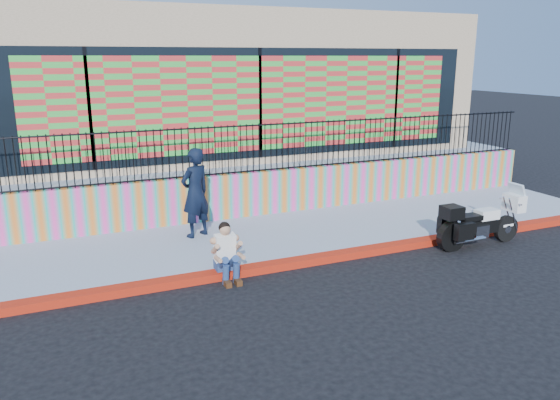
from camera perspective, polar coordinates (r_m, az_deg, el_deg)
ground at (r=11.28m, az=5.76°, el=-6.22°), size 90.00×90.00×0.00m
red_curb at (r=11.26m, az=5.77°, el=-5.87°), size 16.00×0.30×0.15m
sidewalk at (r=12.64m, az=2.13°, el=-3.48°), size 16.00×3.00×0.15m
mural_wall at (r=13.87m, az=-0.69°, el=0.87°), size 16.00×0.20×1.10m
metal_fence at (r=13.64m, az=-0.71°, el=5.57°), size 15.80×0.04×1.20m
elevated_platform at (r=18.59m, az=-6.81°, el=4.09°), size 16.00×10.00×1.25m
storefront_building at (r=18.08m, az=-6.86°, el=12.17°), size 14.00×8.06×4.00m
police_motorcycle at (r=12.61m, az=20.07°, el=-2.15°), size 2.13×0.70×1.32m
police_officer at (r=12.07m, az=-8.84°, el=0.75°), size 0.86×0.73×1.98m
seated_man at (r=10.13m, az=-5.51°, el=-5.97°), size 0.54×0.71×1.06m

